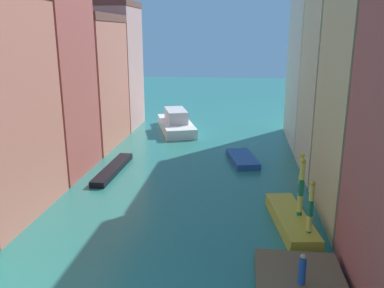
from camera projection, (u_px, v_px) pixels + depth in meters
name	position (u px, v px, depth m)	size (l,w,h in m)	color
ground_plane	(198.00, 162.00, 39.26)	(154.00, 154.00, 0.00)	#28756B
building_left_2	(40.00, 67.00, 34.44)	(7.36, 7.86, 18.68)	#B25147
building_left_3	(83.00, 81.00, 44.03)	(7.36, 10.25, 14.15)	#C6705B
building_left_4	(109.00, 66.00, 52.51)	(7.36, 7.60, 16.03)	tan
building_right_2	(351.00, 65.00, 34.08)	(7.36, 9.06, 19.06)	beige
building_right_3	(326.00, 65.00, 44.43)	(7.36, 11.98, 17.56)	beige
person_on_dock	(302.00, 270.00, 18.92)	(0.36, 0.36, 1.58)	#234C93
mooring_pole_0	(310.00, 213.00, 23.41)	(0.33, 0.33, 4.12)	#197247
mooring_pole_1	(301.00, 192.00, 25.59)	(0.36, 0.36, 4.72)	#197247
mooring_pole_2	(301.00, 181.00, 28.09)	(0.30, 0.30, 4.29)	#197247
vaporetto_white	(176.00, 123.00, 51.77)	(6.61, 10.92, 2.76)	white
gondola_black	(113.00, 169.00, 36.54)	(1.41, 8.33, 0.52)	black
motorboat_0	(291.00, 220.00, 26.19)	(2.91, 7.36, 0.86)	gold
motorboat_1	(242.00, 159.00, 39.34)	(3.42, 5.93, 0.61)	#234C93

